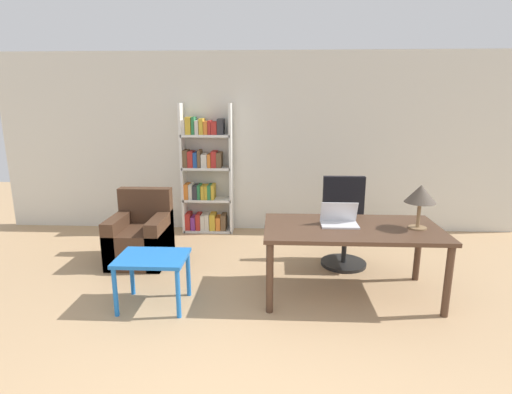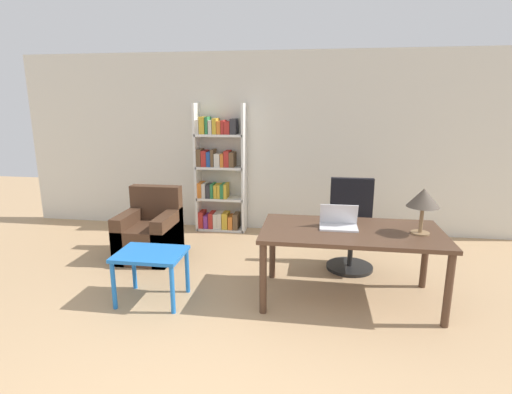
% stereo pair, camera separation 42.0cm
% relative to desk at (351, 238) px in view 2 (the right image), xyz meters
% --- Properties ---
extents(wall_back, '(8.00, 0.06, 2.70)m').
position_rel_desk_xyz_m(wall_back, '(-1.03, 2.23, 0.69)').
color(wall_back, silver).
rests_on(wall_back, ground_plane).
extents(desk, '(1.77, 0.92, 0.74)m').
position_rel_desk_xyz_m(desk, '(0.00, 0.00, 0.00)').
color(desk, '#4C3323').
rests_on(desk, ground_plane).
extents(laptop, '(0.37, 0.24, 0.24)m').
position_rel_desk_xyz_m(laptop, '(-0.12, 0.05, 0.14)').
color(laptop, silver).
rests_on(laptop, desk).
extents(table_lamp, '(0.30, 0.30, 0.44)m').
position_rel_desk_xyz_m(table_lamp, '(0.64, -0.02, 0.43)').
color(table_lamp, olive).
rests_on(table_lamp, desk).
extents(office_chair, '(0.55, 0.55, 1.07)m').
position_rel_desk_xyz_m(office_chair, '(0.08, 0.87, -0.18)').
color(office_chair, black).
rests_on(office_chair, ground_plane).
extents(side_table_blue, '(0.66, 0.51, 0.52)m').
position_rel_desk_xyz_m(side_table_blue, '(-1.96, -0.32, -0.22)').
color(side_table_blue, blue).
rests_on(side_table_blue, ground_plane).
extents(armchair, '(0.68, 0.75, 0.89)m').
position_rel_desk_xyz_m(armchair, '(-2.47, 0.81, -0.36)').
color(armchair, '#472D1E').
rests_on(armchair, ground_plane).
extents(bookshelf, '(0.77, 0.28, 1.96)m').
position_rel_desk_xyz_m(bookshelf, '(-1.85, 2.04, 0.22)').
color(bookshelf, white).
rests_on(bookshelf, ground_plane).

